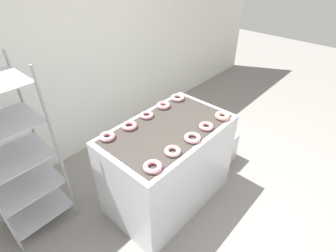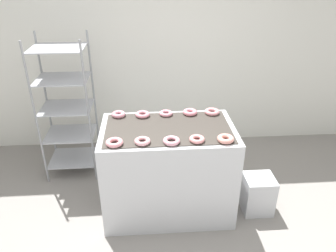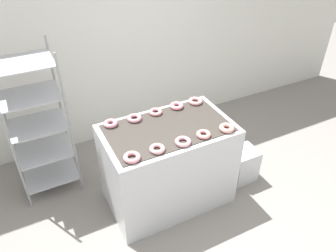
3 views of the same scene
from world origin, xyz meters
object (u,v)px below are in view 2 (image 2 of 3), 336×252
Objects in this scene: donut_near_rightmost at (226,139)px; donut_far_leftmost at (119,114)px; donut_far_left at (143,114)px; donut_far_right at (190,112)px; donut_near_leftmost at (114,142)px; baking_rack_cart at (67,108)px; fryer_machine at (168,170)px; donut_far_rightmost at (212,112)px; donut_near_left at (142,141)px; donut_near_center at (172,141)px; donut_far_center at (166,113)px; glaze_bin at (258,194)px; donut_near_right at (197,139)px.

donut_near_rightmost reaches higher than donut_far_leftmost.
donut_far_left is 0.49m from donut_far_right.
baking_rack_cart is at bearing 120.66° from donut_near_leftmost.
donut_near_rightmost reaches higher than donut_far_left.
donut_far_leftmost reaches higher than fryer_machine.
fryer_machine is at bearing -149.06° from donut_far_rightmost.
donut_far_left is 1.01× the size of donut_far_right.
baking_rack_cart is at bearing 129.48° from donut_near_left.
donut_near_center is at bearing -0.46° from donut_near_leftmost.
baking_rack_cart is (-1.13, 0.80, 0.38)m from fryer_machine.
donut_far_center is (0.00, 0.29, 0.51)m from fryer_machine.
donut_near_left is 0.55m from donut_far_left.
donut_far_right is (0.74, 0.57, 0.00)m from donut_near_leftmost.
glaze_bin is 1.64m from donut_near_leftmost.
donut_near_right is (1.36, -1.07, 0.13)m from baking_rack_cart.
donut_near_rightmost is at bearing -3.88° from donut_near_right.
donut_near_center is 0.61m from donut_far_left.
donut_near_left is 0.93× the size of donut_far_rightmost.
donut_far_right is at bearing 48.65° from donut_near_left.
fryer_machine is 9.12× the size of donut_near_left.
donut_far_rightmost is at bearing -0.29° from donut_far_leftmost.
donut_near_rightmost is at bearing -158.41° from glaze_bin.
fryer_machine is at bearing 47.81° from donut_near_left.
donut_far_right reaches higher than donut_near_right.
baking_rack_cart is 1.95m from donut_near_rightmost.
baking_rack_cart reaches higher than donut_far_leftmost.
donut_far_leftmost is (0.64, -0.51, 0.13)m from baking_rack_cart.
donut_far_right reaches higher than donut_far_left.
donut_near_right is 0.61m from donut_far_center.
donut_far_leftmost is (-1.43, 0.40, 0.79)m from glaze_bin.
donut_near_left is at bearing 177.38° from donut_near_center.
donut_near_rightmost reaches higher than donut_far_rightmost.
glaze_bin is 2.69× the size of donut_far_rightmost.
donut_far_right is (0.50, 0.56, 0.00)m from donut_near_left.
donut_near_left is 1.03× the size of donut_far_center.
glaze_bin is at bearing -6.63° from fryer_machine.
donut_far_center is (0.25, 0.01, -0.00)m from donut_far_left.
donut_near_center is 1.07× the size of donut_far_leftmost.
donut_near_center reaches higher than fryer_machine.
donut_far_rightmost is at bearing -17.71° from baking_rack_cart.
baking_rack_cart reaches higher than donut_far_center.
baking_rack_cart is 1.58m from donut_near_center.
donut_far_rightmost is (0.48, 0.00, 0.00)m from donut_far_center.
donut_far_right is (0.01, 0.56, 0.00)m from donut_near_right.
baking_rack_cart is 11.97× the size of donut_near_left.
fryer_machine is 8.58× the size of donut_near_center.
donut_near_rightmost is at bearing -33.95° from baking_rack_cart.
donut_near_center is 0.74m from donut_far_rightmost.
donut_near_left is at bearing -142.42° from donut_far_rightmost.
donut_near_left is 0.92m from donut_far_rightmost.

